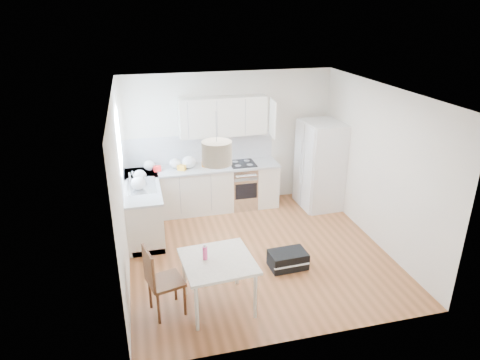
# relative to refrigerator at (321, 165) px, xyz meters

# --- Properties ---
(floor) EXTENTS (4.20, 4.20, 0.00)m
(floor) POSITION_rel_refrigerator_xyz_m (-1.74, -1.45, -0.88)
(floor) COLOR brown
(floor) RESTS_ON ground
(ceiling) EXTENTS (4.20, 4.20, 0.00)m
(ceiling) POSITION_rel_refrigerator_xyz_m (-1.74, -1.45, 1.82)
(ceiling) COLOR white
(ceiling) RESTS_ON wall_back
(wall_back) EXTENTS (4.20, 0.00, 4.20)m
(wall_back) POSITION_rel_refrigerator_xyz_m (-1.74, 0.65, 0.47)
(wall_back) COLOR white
(wall_back) RESTS_ON floor
(wall_left) EXTENTS (0.00, 4.20, 4.20)m
(wall_left) POSITION_rel_refrigerator_xyz_m (-3.84, -1.45, 0.47)
(wall_left) COLOR white
(wall_left) RESTS_ON floor
(wall_right) EXTENTS (0.00, 4.20, 4.20)m
(wall_right) POSITION_rel_refrigerator_xyz_m (0.36, -1.45, 0.47)
(wall_right) COLOR white
(wall_right) RESTS_ON floor
(window_glassblock) EXTENTS (0.02, 1.00, 1.00)m
(window_glassblock) POSITION_rel_refrigerator_xyz_m (-3.82, -0.30, 0.87)
(window_glassblock) COLOR #BFE0F9
(window_glassblock) RESTS_ON wall_left
(cabinets_back) EXTENTS (3.00, 0.60, 0.88)m
(cabinets_back) POSITION_rel_refrigerator_xyz_m (-2.34, 0.35, -0.44)
(cabinets_back) COLOR silver
(cabinets_back) RESTS_ON floor
(cabinets_left) EXTENTS (0.60, 1.80, 0.88)m
(cabinets_left) POSITION_rel_refrigerator_xyz_m (-3.54, -0.25, -0.44)
(cabinets_left) COLOR silver
(cabinets_left) RESTS_ON floor
(counter_back) EXTENTS (3.02, 0.64, 0.04)m
(counter_back) POSITION_rel_refrigerator_xyz_m (-2.34, 0.35, 0.02)
(counter_back) COLOR #A5A7AA
(counter_back) RESTS_ON cabinets_back
(counter_left) EXTENTS (0.64, 1.82, 0.04)m
(counter_left) POSITION_rel_refrigerator_xyz_m (-3.54, -0.25, 0.02)
(counter_left) COLOR #A5A7AA
(counter_left) RESTS_ON cabinets_left
(backsplash_back) EXTENTS (3.00, 0.01, 0.58)m
(backsplash_back) POSITION_rel_refrigerator_xyz_m (-2.34, 0.64, 0.33)
(backsplash_back) COLOR white
(backsplash_back) RESTS_ON wall_back
(backsplash_left) EXTENTS (0.01, 1.80, 0.58)m
(backsplash_left) POSITION_rel_refrigerator_xyz_m (-3.83, -0.25, 0.33)
(backsplash_left) COLOR white
(backsplash_left) RESTS_ON wall_left
(upper_cabinets) EXTENTS (1.70, 0.32, 0.75)m
(upper_cabinets) POSITION_rel_refrigerator_xyz_m (-1.89, 0.49, 0.99)
(upper_cabinets) COLOR silver
(upper_cabinets) RESTS_ON wall_back
(range_oven) EXTENTS (0.50, 0.61, 0.88)m
(range_oven) POSITION_rel_refrigerator_xyz_m (-1.54, 0.35, -0.44)
(range_oven) COLOR silver
(range_oven) RESTS_ON floor
(sink) EXTENTS (0.50, 0.80, 0.16)m
(sink) POSITION_rel_refrigerator_xyz_m (-3.54, -0.30, 0.03)
(sink) COLOR silver
(sink) RESTS_ON counter_left
(refrigerator) EXTENTS (0.88, 0.91, 1.77)m
(refrigerator) POSITION_rel_refrigerator_xyz_m (0.00, 0.00, 0.00)
(refrigerator) COLOR white
(refrigerator) RESTS_ON floor
(dining_table) EXTENTS (1.00, 1.00, 0.73)m
(dining_table) POSITION_rel_refrigerator_xyz_m (-2.64, -2.66, -0.23)
(dining_table) COLOR beige
(dining_table) RESTS_ON floor
(dining_chair) EXTENTS (0.52, 0.52, 1.01)m
(dining_chair) POSITION_rel_refrigerator_xyz_m (-3.33, -2.62, -0.38)
(dining_chair) COLOR #502D18
(dining_chair) RESTS_ON floor
(drink_bottle) EXTENTS (0.07, 0.07, 0.22)m
(drink_bottle) POSITION_rel_refrigerator_xyz_m (-2.80, -2.60, -0.04)
(drink_bottle) COLOR #DA3C7A
(drink_bottle) RESTS_ON dining_table
(gym_bag) EXTENTS (0.60, 0.41, 0.27)m
(gym_bag) POSITION_rel_refrigerator_xyz_m (-1.39, -2.01, -0.75)
(gym_bag) COLOR black
(gym_bag) RESTS_ON floor
(pendant_lamp) EXTENTS (0.48, 0.48, 0.29)m
(pendant_lamp) POSITION_rel_refrigerator_xyz_m (-2.60, -2.53, 1.30)
(pendant_lamp) COLOR beige
(pendant_lamp) RESTS_ON ceiling
(grocery_bag_a) EXTENTS (0.22, 0.19, 0.20)m
(grocery_bag_a) POSITION_rel_refrigerator_xyz_m (-3.35, 0.42, 0.14)
(grocery_bag_a) COLOR white
(grocery_bag_a) RESTS_ON counter_back
(grocery_bag_b) EXTENTS (0.23, 0.19, 0.21)m
(grocery_bag_b) POSITION_rel_refrigerator_xyz_m (-2.86, 0.40, 0.14)
(grocery_bag_b) COLOR white
(grocery_bag_b) RESTS_ON counter_back
(grocery_bag_c) EXTENTS (0.27, 0.23, 0.24)m
(grocery_bag_c) POSITION_rel_refrigerator_xyz_m (-2.60, 0.37, 0.16)
(grocery_bag_c) COLOR white
(grocery_bag_c) RESTS_ON counter_back
(grocery_bag_d) EXTENTS (0.23, 0.20, 0.21)m
(grocery_bag_d) POSITION_rel_refrigerator_xyz_m (-3.55, -0.07, 0.14)
(grocery_bag_d) COLOR white
(grocery_bag_d) RESTS_ON counter_back
(grocery_bag_e) EXTENTS (0.25, 0.21, 0.23)m
(grocery_bag_e) POSITION_rel_refrigerator_xyz_m (-3.59, -0.46, 0.15)
(grocery_bag_e) COLOR white
(grocery_bag_e) RESTS_ON counter_left
(snack_orange) EXTENTS (0.18, 0.16, 0.11)m
(snack_orange) POSITION_rel_refrigerator_xyz_m (-2.27, 0.38, 0.09)
(snack_orange) COLOR orange
(snack_orange) RESTS_ON counter_back
(snack_yellow) EXTENTS (0.17, 0.16, 0.10)m
(snack_yellow) POSITION_rel_refrigerator_xyz_m (-2.76, 0.28, 0.09)
(snack_yellow) COLOR #FFAA28
(snack_yellow) RESTS_ON counter_back
(snack_red) EXTENTS (0.15, 0.09, 0.10)m
(snack_red) POSITION_rel_refrigerator_xyz_m (-3.21, 0.35, 0.09)
(snack_red) COLOR red
(snack_red) RESTS_ON counter_back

